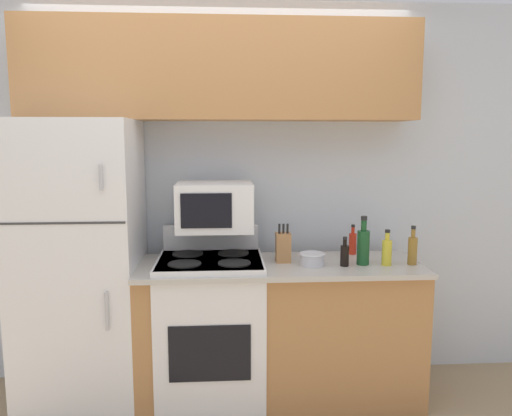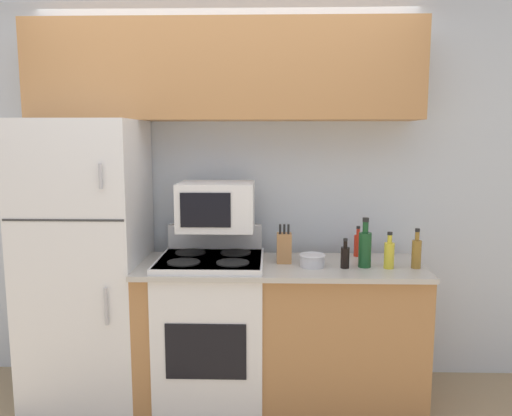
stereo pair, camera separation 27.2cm
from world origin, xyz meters
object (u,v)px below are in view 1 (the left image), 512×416
(refrigerator, at_px, (81,265))
(bowl, at_px, (312,259))
(bottle_hot_sauce, at_px, (353,243))
(bottle_wine_green, at_px, (363,246))
(microwave, at_px, (215,206))
(bottle_soy_sauce, at_px, (345,255))
(stove, at_px, (211,328))
(bottle_vinegar, at_px, (413,249))
(bottle_cooking_spray, at_px, (387,251))
(knife_block, at_px, (283,247))

(refrigerator, height_order, bowl, refrigerator)
(bottle_hot_sauce, xyz_separation_m, bottle_wine_green, (-0.01, -0.27, 0.04))
(refrigerator, height_order, microwave, refrigerator)
(refrigerator, distance_m, bottle_soy_sauce, 1.62)
(bowl, bearing_deg, stove, 174.23)
(microwave, xyz_separation_m, bottle_vinegar, (1.21, -0.17, -0.25))
(bottle_cooking_spray, relative_size, bottle_soy_sauce, 1.22)
(knife_block, distance_m, bottle_hot_sauce, 0.52)
(stove, distance_m, bottle_wine_green, 1.08)
(knife_block, height_order, bowl, knife_block)
(microwave, distance_m, knife_block, 0.50)
(knife_block, height_order, bottle_vinegar, knife_block)
(bowl, bearing_deg, microwave, 165.45)
(microwave, bearing_deg, refrigerator, -177.30)
(bottle_hot_sauce, relative_size, bottle_vinegar, 0.83)
(knife_block, distance_m, bowl, 0.20)
(refrigerator, height_order, bottle_hot_sauce, refrigerator)
(refrigerator, relative_size, bottle_vinegar, 7.37)
(stove, relative_size, bottle_hot_sauce, 5.42)
(bottle_cooking_spray, bearing_deg, knife_block, 168.78)
(microwave, relative_size, bottle_cooking_spray, 2.13)
(microwave, xyz_separation_m, knife_block, (0.42, -0.06, -0.25))
(bottle_hot_sauce, bearing_deg, bottle_cooking_spray, -66.13)
(bottle_wine_green, height_order, bottle_soy_sauce, bottle_wine_green)
(stove, bearing_deg, bottle_cooking_spray, -4.68)
(bottle_vinegar, bearing_deg, knife_block, 171.78)
(stove, relative_size, knife_block, 4.46)
(bowl, bearing_deg, bottle_vinegar, -1.43)
(microwave, bearing_deg, bottle_vinegar, -7.95)
(bottle_cooking_spray, relative_size, bottle_wine_green, 0.73)
(stove, distance_m, bottle_cooking_spray, 1.19)
(stove, xyz_separation_m, bowl, (0.62, -0.06, 0.45))
(knife_block, distance_m, bottle_wine_green, 0.49)
(microwave, bearing_deg, stove, -108.54)
(refrigerator, bearing_deg, bottle_vinegar, -3.65)
(bottle_wine_green, bearing_deg, refrigerator, 176.27)
(knife_block, bearing_deg, microwave, 172.55)
(bottle_vinegar, bearing_deg, bottle_hot_sauce, 135.57)
(microwave, distance_m, bowl, 0.68)
(microwave, distance_m, bottle_soy_sauce, 0.85)
(refrigerator, relative_size, bottle_hot_sauce, 8.84)
(microwave, bearing_deg, bottle_wine_green, -9.51)
(microwave, bearing_deg, bottle_soy_sauce, -12.99)
(bottle_cooking_spray, distance_m, bottle_soy_sauce, 0.26)
(knife_block, relative_size, bottle_soy_sauce, 1.35)
(refrigerator, bearing_deg, bottle_hot_sauce, 5.29)
(stove, bearing_deg, bottle_wine_green, -3.74)
(stove, relative_size, bottle_cooking_spray, 4.93)
(refrigerator, relative_size, bowl, 11.01)
(bottle_soy_sauce, bearing_deg, refrigerator, 174.96)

